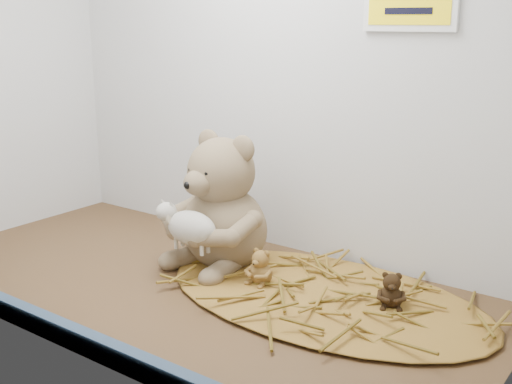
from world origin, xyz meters
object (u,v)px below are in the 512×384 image
Objects in this scene: main_teddy at (224,200)px; toy_lamb at (192,228)px; mini_teddy_tan at (261,265)px; mini_teddy_brown at (391,288)px.

main_teddy is 1.95× the size of toy_lamb.
mini_teddy_tan is at bearing 19.80° from toy_lamb.
mini_teddy_brown is (38.12, 9.95, -6.45)cm from toy_lamb.
main_teddy is 39.34cm from mini_teddy_brown.
mini_teddy_tan is (13.36, -5.39, -9.47)cm from main_teddy.
main_teddy is 10.72cm from toy_lamb.
toy_lamb is 2.09× the size of mini_teddy_tan.
main_teddy reaches higher than toy_lamb.
toy_lamb is 39.92cm from mini_teddy_brown.
mini_teddy_brown is at bearing 14.62° from toy_lamb.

